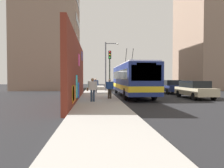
{
  "coord_description": "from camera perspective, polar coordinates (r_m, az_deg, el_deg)",
  "views": [
    {
      "loc": [
        -20.44,
        1.97,
        1.85
      ],
      "look_at": [
        -0.44,
        0.21,
        1.23
      ],
      "focal_mm": 32.73,
      "sensor_mm": 36.0,
      "label": 1
    }
  ],
  "objects": [
    {
      "name": "ground_plane",
      "position": [
        20.62,
        0.48,
        -3.39
      ],
      "size": [
        80.0,
        80.0,
        0.0
      ],
      "primitive_type": "plane",
      "color": "#232326"
    },
    {
      "name": "sidewalk_slab",
      "position": [
        20.52,
        -3.97,
        -3.21
      ],
      "size": [
        48.0,
        3.2,
        0.15
      ],
      "primitive_type": "cube",
      "color": "#ADA8A0",
      "rests_on": "ground_plane"
    },
    {
      "name": "graffiti_wall",
      "position": [
        16.43,
        -9.86,
        3.64
      ],
      "size": [
        13.86,
        0.32,
        4.81
      ],
      "color": "maroon",
      "rests_on": "ground_plane"
    },
    {
      "name": "building_far_left",
      "position": [
        35.24,
        -17.37,
        15.94
      ],
      "size": [
        8.64,
        9.3,
        21.06
      ],
      "color": "gray",
      "rests_on": "ground_plane"
    },
    {
      "name": "building_far_right",
      "position": [
        39.13,
        24.93,
        13.97
      ],
      "size": [
        11.28,
        7.35,
        20.47
      ],
      "color": "gray",
      "rests_on": "ground_plane"
    },
    {
      "name": "city_bus",
      "position": [
        20.54,
        5.56,
        1.52
      ],
      "size": [
        11.51,
        2.66,
        4.95
      ],
      "color": "navy",
      "rests_on": "ground_plane"
    },
    {
      "name": "parked_car_champagne",
      "position": [
        19.7,
        22.08,
        -1.32
      ],
      "size": [
        4.6,
        1.88,
        1.58
      ],
      "color": "#C6B793",
      "rests_on": "ground_plane"
    },
    {
      "name": "parked_car_navy",
      "position": [
        25.04,
        15.98,
        -0.64
      ],
      "size": [
        4.16,
        1.84,
        1.58
      ],
      "color": "navy",
      "rests_on": "ground_plane"
    },
    {
      "name": "parked_car_black",
      "position": [
        30.69,
        11.98,
        -0.18
      ],
      "size": [
        4.59,
        1.83,
        1.58
      ],
      "color": "black",
      "rests_on": "ground_plane"
    },
    {
      "name": "parked_car_red",
      "position": [
        36.91,
        9.05,
        0.16
      ],
      "size": [
        4.19,
        1.79,
        1.58
      ],
      "color": "#B21E19",
      "rests_on": "ground_plane"
    },
    {
      "name": "pedestrian_near_wall",
      "position": [
        14.61,
        -5.49,
        -1.07
      ],
      "size": [
        0.22,
        0.75,
        1.67
      ],
      "color": "#2D3F59",
      "rests_on": "sidewalk_slab"
    },
    {
      "name": "pedestrian_midblock",
      "position": [
        23.41,
        -4.63,
        -0.09
      ],
      "size": [
        0.22,
        0.66,
        1.62
      ],
      "color": "#595960",
      "rests_on": "sidewalk_slab"
    },
    {
      "name": "pedestrian_at_curb",
      "position": [
        16.62,
        -0.66,
        -0.92
      ],
      "size": [
        0.22,
        0.65,
        1.59
      ],
      "color": "#3F3326",
      "rests_on": "sidewalk_slab"
    },
    {
      "name": "traffic_light",
      "position": [
        21.26,
        -0.64,
        5.32
      ],
      "size": [
        0.49,
        0.28,
        4.52
      ],
      "color": "#2D382D",
      "rests_on": "sidewalk_slab"
    },
    {
      "name": "street_lamp",
      "position": [
        27.17,
        -1.36,
        5.95
      ],
      "size": [
        0.44,
        1.82,
        6.39
      ],
      "color": "#4C4C51",
      "rests_on": "sidewalk_slab"
    }
  ]
}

